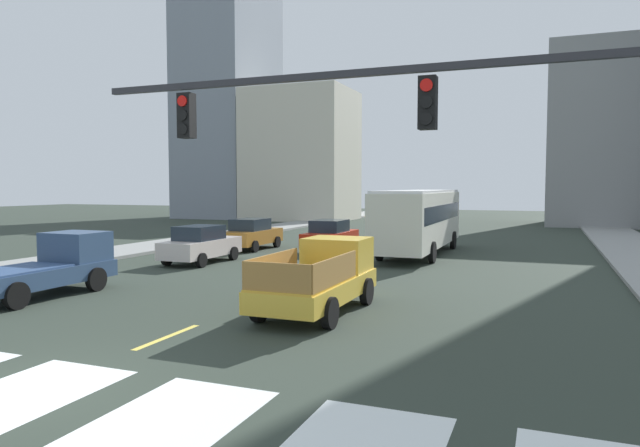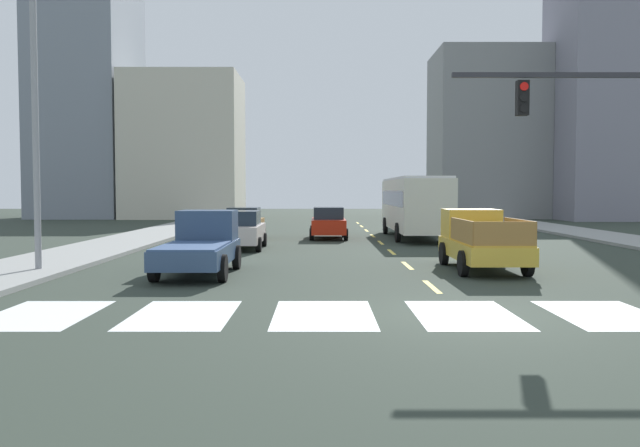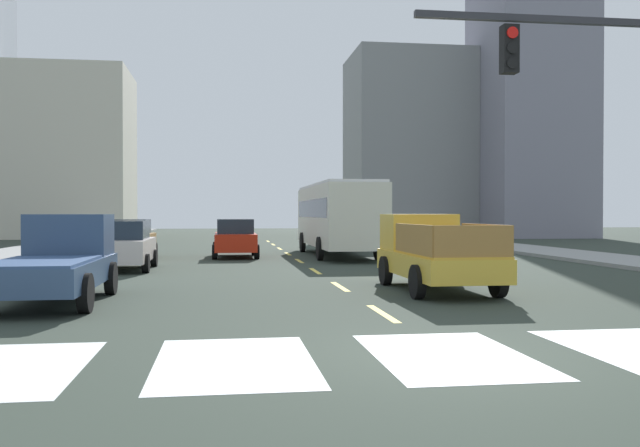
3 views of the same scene
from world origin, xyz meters
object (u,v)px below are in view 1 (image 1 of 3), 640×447
at_px(sedan_near_right, 201,244).
at_px(sedan_far, 330,236).
at_px(pickup_stakebed, 322,277).
at_px(city_bus, 419,217).
at_px(traffic_signal_gantry, 513,136).
at_px(pickup_dark, 48,267).
at_px(sedan_mid, 251,234).

relative_size(sedan_near_right, sedan_far, 1.00).
height_order(pickup_stakebed, sedan_far, pickup_stakebed).
bearing_deg(city_bus, sedan_far, -175.90).
relative_size(sedan_near_right, traffic_signal_gantry, 0.38).
relative_size(city_bus, traffic_signal_gantry, 0.94).
xyz_separation_m(pickup_stakebed, traffic_signal_gantry, (5.39, -5.88, 3.35)).
bearing_deg(pickup_dark, pickup_stakebed, 7.23).
relative_size(pickup_stakebed, city_bus, 0.48).
xyz_separation_m(sedan_far, traffic_signal_gantry, (10.28, -19.55, 3.43)).
bearing_deg(sedan_mid, sedan_far, 8.95).
bearing_deg(pickup_stakebed, city_bus, 91.68).
bearing_deg(sedan_near_right, traffic_signal_gantry, -42.31).
relative_size(sedan_far, sedan_mid, 1.00).
xyz_separation_m(pickup_dark, city_bus, (8.95, 15.22, 1.03)).
height_order(sedan_near_right, sedan_mid, same).
height_order(sedan_mid, traffic_signal_gantry, traffic_signal_gantry).
bearing_deg(sedan_far, city_bus, 2.26).
distance_m(city_bus, sedan_mid, 9.37).
distance_m(city_bus, sedan_near_right, 11.09).
bearing_deg(sedan_far, traffic_signal_gantry, -64.67).
bearing_deg(pickup_stakebed, sedan_far, 110.71).
height_order(sedan_far, sedan_mid, same).
xyz_separation_m(pickup_dark, traffic_signal_gantry, (14.50, -4.71, 3.37)).
bearing_deg(city_bus, pickup_dark, -121.01).
relative_size(pickup_stakebed, sedan_mid, 1.18).
bearing_deg(sedan_mid, pickup_stakebed, -51.80).
bearing_deg(city_bus, sedan_near_right, -142.68).
bearing_deg(city_bus, sedan_mid, -175.09).
bearing_deg(traffic_signal_gantry, city_bus, 105.55).
distance_m(city_bus, traffic_signal_gantry, 20.82).
bearing_deg(traffic_signal_gantry, sedan_near_right, 137.29).
distance_m(sedan_far, sedan_mid, 4.56).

